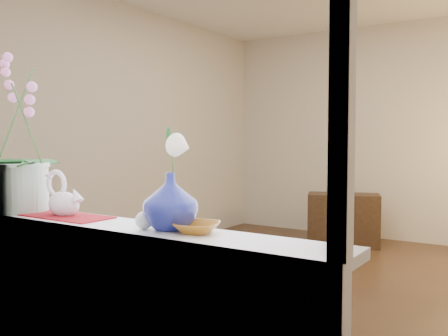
# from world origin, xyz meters

# --- Properties ---
(ground) EXTENTS (5.00, 5.00, 0.00)m
(ground) POSITION_xyz_m (0.00, 0.00, 0.00)
(ground) COLOR #362116
(ground) RESTS_ON ground
(wall_back) EXTENTS (4.50, 0.10, 2.70)m
(wall_back) POSITION_xyz_m (0.00, 2.50, 1.35)
(wall_back) COLOR beige
(wall_back) RESTS_ON ground
(wall_front) EXTENTS (4.50, 0.10, 2.70)m
(wall_front) POSITION_xyz_m (0.00, -2.50, 1.35)
(wall_front) COLOR beige
(wall_front) RESTS_ON ground
(wall_left) EXTENTS (0.10, 5.00, 2.70)m
(wall_left) POSITION_xyz_m (-2.25, 0.00, 1.35)
(wall_left) COLOR beige
(wall_left) RESTS_ON ground
(windowsill) EXTENTS (2.20, 0.26, 0.04)m
(windowsill) POSITION_xyz_m (0.00, -2.37, 0.90)
(windowsill) COLOR white
(windowsill) RESTS_ON window_apron
(window_frame) EXTENTS (2.22, 0.06, 1.60)m
(window_frame) POSITION_xyz_m (0.00, -2.47, 1.70)
(window_frame) COLOR white
(window_frame) RESTS_ON windowsill
(runner) EXTENTS (0.70, 0.20, 0.01)m
(runner) POSITION_xyz_m (-0.38, -2.37, 0.92)
(runner) COLOR maroon
(runner) RESTS_ON windowsill
(orchid_pot) EXTENTS (0.31, 0.31, 0.78)m
(orchid_pot) POSITION_xyz_m (-0.56, -2.38, 1.31)
(orchid_pot) COLOR silver
(orchid_pot) RESTS_ON windowsill
(swan) EXTENTS (0.24, 0.11, 0.20)m
(swan) POSITION_xyz_m (-0.28, -2.36, 1.02)
(swan) COLOR silver
(swan) RESTS_ON windowsill
(blue_vase) EXTENTS (0.27, 0.27, 0.26)m
(blue_vase) POSITION_xyz_m (0.35, -2.35, 1.05)
(blue_vase) COLOR navy
(blue_vase) RESTS_ON windowsill
(lily) EXTENTS (0.14, 0.08, 0.19)m
(lily) POSITION_xyz_m (0.35, -2.35, 1.27)
(lily) COLOR white
(lily) RESTS_ON blue_vase
(paperweight) EXTENTS (0.09, 0.09, 0.07)m
(paperweight) POSITION_xyz_m (0.26, -2.41, 0.96)
(paperweight) COLOR silver
(paperweight) RESTS_ON windowsill
(amber_dish) EXTENTS (0.19, 0.19, 0.04)m
(amber_dish) POSITION_xyz_m (0.48, -2.36, 0.94)
(amber_dish) COLOR #975E1A
(amber_dish) RESTS_ON windowsill
(side_table) EXTENTS (0.92, 0.68, 0.62)m
(side_table) POSITION_xyz_m (-0.46, 1.84, 0.31)
(side_table) COLOR black
(side_table) RESTS_ON ground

